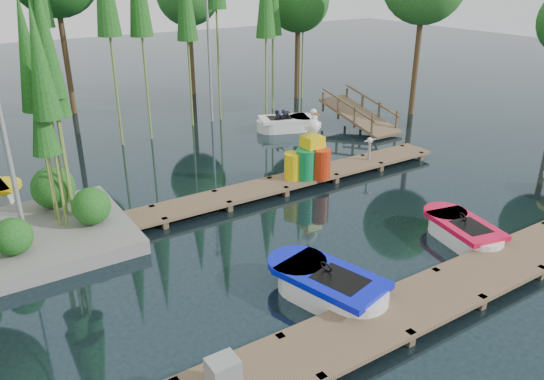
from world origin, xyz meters
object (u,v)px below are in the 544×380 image
boat_red (463,232)px  utility_cabinet (223,375)px  yellow_barrel (293,166)px  boat_blue (329,287)px  drum_cluster (314,157)px

boat_red → utility_cabinet: size_ratio=4.50×
utility_cabinet → yellow_barrel: (6.31, 7.00, 0.13)m
utility_cabinet → yellow_barrel: yellow_barrel is taller
boat_red → yellow_barrel: bearing=118.7°
boat_blue → boat_red: (4.62, 0.14, -0.04)m
utility_cabinet → drum_cluster: size_ratio=0.27×
boat_red → yellow_barrel: size_ratio=3.17×
boat_blue → boat_red: 4.62m
utility_cabinet → drum_cluster: bearing=44.3°
yellow_barrel → drum_cluster: 0.76m
yellow_barrel → drum_cluster: (0.71, -0.16, 0.23)m
boat_blue → drum_cluster: bearing=41.1°
boat_blue → yellow_barrel: bearing=47.2°
utility_cabinet → boat_red: bearing=11.1°
yellow_barrel → boat_blue: bearing=-118.0°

